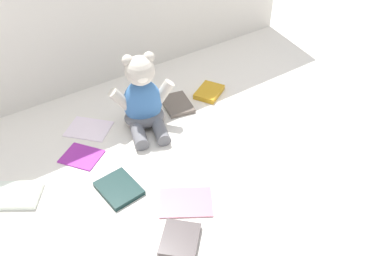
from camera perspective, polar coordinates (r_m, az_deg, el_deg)
ground_plane at (r=1.22m, az=-2.06°, el=-0.90°), size 3.20×3.20×0.00m
teddy_bear at (r=1.21m, az=-7.12°, el=3.94°), size 0.20×0.20×0.25m
book_case_0 at (r=1.39m, az=2.50°, el=5.25°), size 0.13×0.12×0.02m
book_case_1 at (r=1.27m, az=-14.76°, el=-0.05°), size 0.16×0.16×0.01m
book_case_2 at (r=0.95m, az=-1.74°, el=-15.90°), size 0.13×0.13×0.02m
book_case_3 at (r=1.33m, az=-2.19°, el=3.47°), size 0.11×0.14×0.01m
book_case_4 at (r=1.18m, az=-15.74°, el=-3.92°), size 0.13×0.14×0.01m
book_case_5 at (r=1.13m, az=-24.19°, el=-8.89°), size 0.15×0.14×0.01m
book_case_6 at (r=1.02m, az=-0.91°, el=-10.64°), size 0.17×0.15×0.01m
book_case_7 at (r=1.06m, az=-10.56°, el=-8.61°), size 0.10×0.12×0.01m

